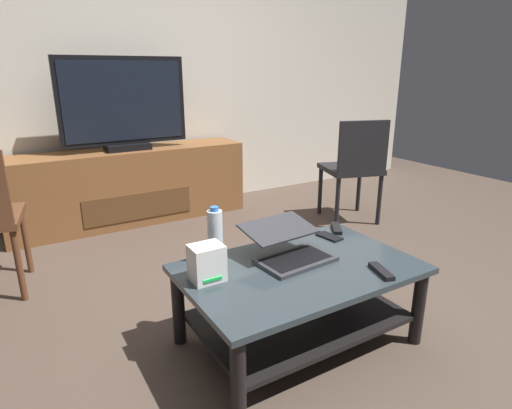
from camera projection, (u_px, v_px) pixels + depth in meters
The scene contains 12 objects.
ground_plane at pixel (285, 309), 2.34m from camera, with size 7.68×7.68×0.00m, color #4C3D33.
back_wall at pixel (145, 53), 3.71m from camera, with size 6.40×0.12×2.80m, color beige.
coffee_table at pixel (299, 290), 1.98m from camera, with size 1.07×0.69×0.40m.
media_cabinet at pixel (131, 186), 3.63m from camera, with size 1.96×0.43×0.63m.
television at pixel (124, 106), 3.41m from camera, with size 1.01×0.20×0.74m.
dining_chair at pixel (355, 165), 3.54m from camera, with size 0.55×0.55×0.88m.
laptop at pixel (289, 247), 2.02m from camera, with size 0.38×0.38×0.15m.
router_box at pixel (207, 263), 1.80m from camera, with size 0.14×0.12×0.16m.
water_bottle_near at pixel (215, 236), 1.96m from camera, with size 0.07×0.07×0.27m.
cell_phone at pixel (329, 237), 2.28m from camera, with size 0.07×0.14×0.01m, color black.
tv_remote at pixel (337, 228), 2.38m from camera, with size 0.04×0.16×0.02m, color black.
soundbar_remote at pixel (381, 271), 1.88m from camera, with size 0.04×0.16×0.02m, color black.
Camera 1 is at (-1.20, -1.68, 1.26)m, focal length 29.81 mm.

